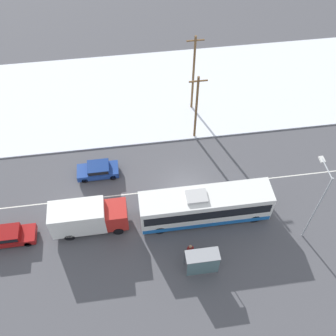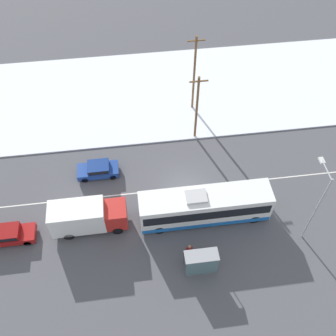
{
  "view_description": "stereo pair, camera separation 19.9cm",
  "coord_description": "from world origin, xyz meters",
  "px_view_note": "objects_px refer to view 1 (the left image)",
  "views": [
    {
      "loc": [
        -4.67,
        -21.88,
        31.07
      ],
      "look_at": [
        -1.44,
        1.57,
        1.4
      ],
      "focal_mm": 42.0,
      "sensor_mm": 36.0,
      "label": 1
    },
    {
      "loc": [
        -4.47,
        -21.91,
        31.07
      ],
      "look_at": [
        -1.44,
        1.57,
        1.4
      ],
      "focal_mm": 42.0,
      "sensor_mm": 36.0,
      "label": 2
    }
  ],
  "objects_px": {
    "box_truck": "(87,217)",
    "sedan_car": "(98,170)",
    "pedestrian_at_stop": "(190,249)",
    "bus_shelter": "(203,262)",
    "utility_pole_roadside": "(196,107)",
    "parked_car_near_truck": "(7,236)",
    "streetlamp": "(318,199)",
    "city_bus": "(205,206)",
    "utility_pole_snowlot": "(193,73)"
  },
  "relations": [
    {
      "from": "streetlamp",
      "to": "city_bus",
      "type": "bearing_deg",
      "value": 161.62
    },
    {
      "from": "parked_car_near_truck",
      "to": "utility_pole_snowlot",
      "type": "relative_size",
      "value": 0.5
    },
    {
      "from": "pedestrian_at_stop",
      "to": "sedan_car",
      "type": "bearing_deg",
      "value": 127.31
    },
    {
      "from": "sedan_car",
      "to": "utility_pole_roadside",
      "type": "distance_m",
      "value": 11.56
    },
    {
      "from": "bus_shelter",
      "to": "utility_pole_roadside",
      "type": "xyz_separation_m",
      "value": [
        2.15,
        15.3,
        2.51
      ]
    },
    {
      "from": "box_truck",
      "to": "bus_shelter",
      "type": "distance_m",
      "value": 10.7
    },
    {
      "from": "box_truck",
      "to": "utility_pole_snowlot",
      "type": "height_order",
      "value": "utility_pole_snowlot"
    },
    {
      "from": "bus_shelter",
      "to": "city_bus",
      "type": "bearing_deg",
      "value": 76.74
    },
    {
      "from": "box_truck",
      "to": "bus_shelter",
      "type": "xyz_separation_m",
      "value": [
        9.17,
        -5.52,
        -0.04
      ]
    },
    {
      "from": "city_bus",
      "to": "pedestrian_at_stop",
      "type": "bearing_deg",
      "value": -118.22
    },
    {
      "from": "utility_pole_snowlot",
      "to": "streetlamp",
      "type": "bearing_deg",
      "value": -68.33
    },
    {
      "from": "sedan_car",
      "to": "parked_car_near_truck",
      "type": "bearing_deg",
      "value": 38.04
    },
    {
      "from": "box_truck",
      "to": "pedestrian_at_stop",
      "type": "relative_size",
      "value": 4.11
    },
    {
      "from": "city_bus",
      "to": "parked_car_near_truck",
      "type": "distance_m",
      "value": 17.47
    },
    {
      "from": "pedestrian_at_stop",
      "to": "utility_pole_snowlot",
      "type": "xyz_separation_m",
      "value": [
        3.33,
        18.21,
        3.87
      ]
    },
    {
      "from": "bus_shelter",
      "to": "sedan_car",
      "type": "bearing_deg",
      "value": 125.66
    },
    {
      "from": "streetlamp",
      "to": "utility_pole_roadside",
      "type": "distance_m",
      "value": 14.83
    },
    {
      "from": "city_bus",
      "to": "utility_pole_roadside",
      "type": "relative_size",
      "value": 1.46
    },
    {
      "from": "pedestrian_at_stop",
      "to": "box_truck",
      "type": "bearing_deg",
      "value": 155.15
    },
    {
      "from": "sedan_car",
      "to": "bus_shelter",
      "type": "height_order",
      "value": "bus_shelter"
    },
    {
      "from": "box_truck",
      "to": "sedan_car",
      "type": "relative_size",
      "value": 1.64
    },
    {
      "from": "bus_shelter",
      "to": "utility_pole_snowlot",
      "type": "bearing_deg",
      "value": 82.46
    },
    {
      "from": "city_bus",
      "to": "parked_car_near_truck",
      "type": "bearing_deg",
      "value": -179.82
    },
    {
      "from": "parked_car_near_truck",
      "to": "pedestrian_at_stop",
      "type": "xyz_separation_m",
      "value": [
        15.51,
        -3.56,
        0.21
      ]
    },
    {
      "from": "sedan_car",
      "to": "utility_pole_snowlot",
      "type": "xyz_separation_m",
      "value": [
        10.83,
        8.38,
        4.09
      ]
    },
    {
      "from": "city_bus",
      "to": "box_truck",
      "type": "xyz_separation_m",
      "value": [
        -10.4,
        0.3,
        -0.01
      ]
    },
    {
      "from": "parked_car_near_truck",
      "to": "bus_shelter",
      "type": "relative_size",
      "value": 1.71
    },
    {
      "from": "box_truck",
      "to": "pedestrian_at_stop",
      "type": "xyz_separation_m",
      "value": [
        8.46,
        -3.92,
        -0.72
      ]
    },
    {
      "from": "bus_shelter",
      "to": "parked_car_near_truck",
      "type": "bearing_deg",
      "value": 162.33
    },
    {
      "from": "sedan_car",
      "to": "utility_pole_roadside",
      "type": "relative_size",
      "value": 0.51
    },
    {
      "from": "pedestrian_at_stop",
      "to": "city_bus",
      "type": "bearing_deg",
      "value": 61.78
    },
    {
      "from": "city_bus",
      "to": "sedan_car",
      "type": "distance_m",
      "value": 11.34
    },
    {
      "from": "sedan_car",
      "to": "pedestrian_at_stop",
      "type": "relative_size",
      "value": 2.5
    },
    {
      "from": "pedestrian_at_stop",
      "to": "utility_pole_snowlot",
      "type": "distance_m",
      "value": 18.91
    },
    {
      "from": "city_bus",
      "to": "utility_pole_roadside",
      "type": "bearing_deg",
      "value": 84.81
    },
    {
      "from": "streetlamp",
      "to": "box_truck",
      "type": "bearing_deg",
      "value": 170.72
    },
    {
      "from": "box_truck",
      "to": "utility_pole_roadside",
      "type": "xyz_separation_m",
      "value": [
        11.32,
        9.78,
        2.47
      ]
    },
    {
      "from": "box_truck",
      "to": "streetlamp",
      "type": "relative_size",
      "value": 0.79
    },
    {
      "from": "city_bus",
      "to": "pedestrian_at_stop",
      "type": "height_order",
      "value": "city_bus"
    },
    {
      "from": "pedestrian_at_stop",
      "to": "bus_shelter",
      "type": "bearing_deg",
      "value": -66.06
    },
    {
      "from": "utility_pole_snowlot",
      "to": "pedestrian_at_stop",
      "type": "bearing_deg",
      "value": -100.38
    },
    {
      "from": "sedan_car",
      "to": "parked_car_near_truck",
      "type": "distance_m",
      "value": 10.17
    },
    {
      "from": "parked_car_near_truck",
      "to": "streetlamp",
      "type": "relative_size",
      "value": 0.56
    },
    {
      "from": "city_bus",
      "to": "utility_pole_snowlot",
      "type": "relative_size",
      "value": 1.25
    },
    {
      "from": "parked_car_near_truck",
      "to": "streetlamp",
      "type": "distance_m",
      "value": 26.25
    },
    {
      "from": "city_bus",
      "to": "utility_pole_snowlot",
      "type": "xyz_separation_m",
      "value": [
        1.39,
        14.59,
        3.14
      ]
    },
    {
      "from": "parked_car_near_truck",
      "to": "pedestrian_at_stop",
      "type": "distance_m",
      "value": 15.91
    },
    {
      "from": "utility_pole_roadside",
      "to": "utility_pole_snowlot",
      "type": "xyz_separation_m",
      "value": [
        0.48,
        4.51,
        0.68
      ]
    },
    {
      "from": "parked_car_near_truck",
      "to": "bus_shelter",
      "type": "xyz_separation_m",
      "value": [
        16.22,
        -5.17,
        0.89
      ]
    },
    {
      "from": "box_truck",
      "to": "utility_pole_roadside",
      "type": "height_order",
      "value": "utility_pole_roadside"
    }
  ]
}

